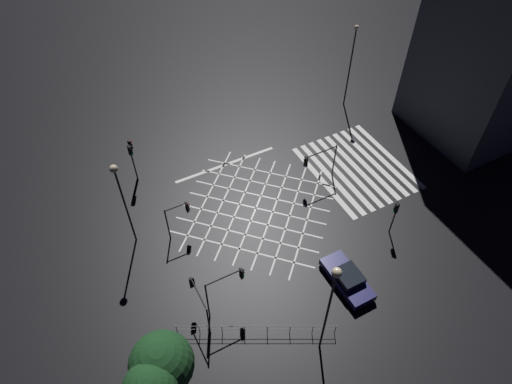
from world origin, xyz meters
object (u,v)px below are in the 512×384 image
Objects in this scene: street_lamp_east at (332,295)px; traffic_light_sw_cross at (395,212)px; traffic_light_ne_cross at (132,152)px; traffic_light_ne_main at (132,156)px; traffic_light_nw_main at (198,296)px; traffic_light_nw_cross at (227,284)px; street_lamp_west at (120,188)px; traffic_light_median_south at (318,160)px; traffic_light_median_north at (179,213)px; street_tree_far at (162,364)px; waiting_car at (347,278)px; street_lamp_far at (352,55)px.

traffic_light_sw_cross is at bearing -61.88° from street_lamp_east.
traffic_light_ne_cross is 0.47m from traffic_light_ne_main.
traffic_light_nw_cross is (-0.40, -1.87, 0.60)m from traffic_light_nw_main.
street_lamp_west is (8.18, 1.94, 3.43)m from traffic_light_nw_main.
street_lamp_east is 1.12× the size of street_lamp_west.
traffic_light_median_south is at bearing -94.17° from street_lamp_west.
street_tree_far is at bearing -115.02° from traffic_light_median_north.
street_lamp_east is 15.88m from street_lamp_west.
traffic_light_nw_main reaches higher than waiting_car.
traffic_light_ne_cross is 0.53× the size of street_lamp_west.
traffic_light_sw_cross is (-0.35, -15.74, 0.03)m from traffic_light_nw_main.
street_lamp_west reaches higher than traffic_light_median_south.
street_lamp_far reaches higher than street_lamp_west.
traffic_light_nw_cross reaches higher than traffic_light_median_south.
waiting_car is (1.17, -13.72, -3.32)m from street_tree_far.
traffic_light_median_south is at bearing -20.28° from waiting_car.
traffic_light_ne_cross is at bearing -1.28° from traffic_light_nw_main.
street_lamp_west reaches higher than traffic_light_ne_cross.
street_lamp_east is (-20.29, -5.54, 3.42)m from traffic_light_ne_cross.
traffic_light_nw_cross is at bearing 0.21° from traffic_light_sw_cross.
street_lamp_east is at bearing -101.27° from street_tree_far.
traffic_light_ne_cross is at bearing -29.68° from traffic_light_median_south.
street_lamp_east is (-5.28, 9.88, 3.99)m from traffic_light_sw_cross.
traffic_light_median_south is 12.21m from traffic_light_median_north.
street_lamp_far is (7.99, -8.69, 3.06)m from traffic_light_median_south.
street_lamp_east is (-12.67, 7.84, 3.88)m from traffic_light_median_south.
street_lamp_far is at bearing -74.29° from street_lamp_west.
street_tree_far reaches higher than traffic_light_median_north.
traffic_light_nw_main is 0.98× the size of traffic_light_median_north.
street_lamp_east reaches higher than traffic_light_nw_cross.
traffic_light_sw_cross is (-7.44, -14.24, 0.01)m from traffic_light_median_north.
traffic_light_ne_main reaches higher than traffic_light_median_south.
street_lamp_far is at bearing 36.91° from traffic_light_nw_cross.
street_lamp_far is at bearing -56.15° from traffic_light_nw_main.
traffic_light_sw_cross is (-15.02, -15.42, -0.57)m from traffic_light_ne_cross.
waiting_car is at bearing 69.72° from traffic_light_median_south.
traffic_light_nw_cross is 0.71× the size of street_tree_far.
traffic_light_nw_cross reaches higher than traffic_light_ne_main.
street_lamp_far is (0.79, -22.22, 2.72)m from traffic_light_ne_main.
traffic_light_median_south is 0.60× the size of street_tree_far.
traffic_light_median_south is at bearing -29.68° from traffic_light_ne_cross.
street_lamp_far is (0.36, -22.08, 2.60)m from traffic_light_ne_cross.
street_lamp_east reaches higher than traffic_light_sw_cross.
traffic_light_ne_cross is 7.43m from street_lamp_west.
traffic_light_ne_cross is (14.66, -0.33, 0.60)m from traffic_light_nw_main.
traffic_light_sw_cross is at bearing -80.01° from street_tree_far.
traffic_light_ne_cross is 0.96× the size of waiting_car.
traffic_light_median_south is 15.39m from street_lamp_east.
street_lamp_far is at bearing -113.42° from traffic_light_sw_cross.
street_tree_far reaches higher than traffic_light_sw_cross.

